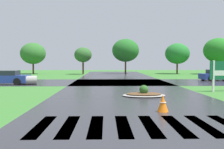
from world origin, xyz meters
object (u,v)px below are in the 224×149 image
Objects in this scene: traffic_cone at (163,103)px; drainage_pipe_stack at (28,80)px; median_island at (144,94)px; car_white_sedan at (218,75)px; car_dark_suv at (4,78)px.

drainage_pipe_stack is at bearing 125.86° from traffic_cone.
car_white_sedan is at bearing 51.72° from median_island.
car_white_sedan reaches higher than traffic_cone.
drainage_pipe_stack reaches higher than traffic_cone.
car_white_sedan is 5.59× the size of traffic_cone.
car_dark_suv is at bearing 144.08° from median_island.
drainage_pipe_stack is at bearing 139.08° from median_island.
car_white_sedan is at bearing 60.60° from traffic_cone.
median_island is 3.58× the size of traffic_cone.
drainage_pipe_stack is (-9.54, 8.27, 0.26)m from median_island.
median_island is 16.46m from car_white_sedan.
median_island is 0.64× the size of car_white_sedan.
median_island is at bearing -40.92° from drainage_pipe_stack.
car_dark_suv reaches higher than car_white_sedan.
traffic_cone is (9.62, -13.31, -0.04)m from drainage_pipe_stack.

